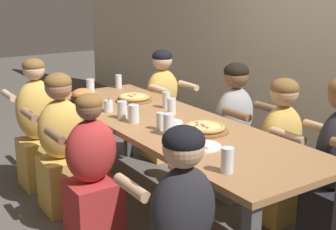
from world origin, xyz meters
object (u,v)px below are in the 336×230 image
cocktail_glass_blue (108,107)px  diner_far_center (234,136)px  pizza_board_second (205,128)px  drinking_glass_b (161,122)px  diner_far_left (163,109)px  pizza_board_main (134,98)px  drinking_glass_a (134,114)px  diner_near_midleft (62,148)px  diner_far_midright (280,156)px  drinking_glass_i (227,162)px  diner_near_center (92,176)px  drinking_glass_f (166,101)px  drinking_glass_g (90,87)px  diner_near_left (38,129)px  drinking_glass_d (169,126)px  drinking_glass_h (172,107)px  empty_plate_b (170,123)px  empty_plate_a (202,146)px  drinking_glass_e (119,82)px  skillet_bowl (83,96)px  drinking_glass_c (122,111)px

cocktail_glass_blue → diner_far_center: (0.52, 0.89, -0.27)m
pizza_board_second → diner_far_center: bearing=120.1°
drinking_glass_b → diner_far_left: (-1.21, 0.80, -0.29)m
pizza_board_main → drinking_glass_a: size_ratio=2.37×
diner_near_midleft → diner_far_midright: diner_near_midleft is taller
drinking_glass_i → diner_near_center: (-0.97, -0.37, -0.34)m
pizza_board_main → diner_far_midright: diner_far_midright is taller
drinking_glass_f → drinking_glass_g: 0.93m
diner_near_center → diner_near_left: (-1.10, 0.00, 0.05)m
drinking_glass_a → drinking_glass_g: size_ratio=1.06×
diner_far_center → drinking_glass_d: bearing=16.9°
drinking_glass_i → diner_far_midright: size_ratio=0.13×
diner_near_center → diner_far_left: diner_far_left is taller
drinking_glass_h → diner_far_left: 1.08m
drinking_glass_d → empty_plate_b: bearing=144.0°
drinking_glass_d → diner_near_left: (-1.35, -0.47, -0.30)m
drinking_glass_f → drinking_glass_a: bearing=-63.2°
pizza_board_second → empty_plate_a: (0.24, -0.21, -0.02)m
pizza_board_second → drinking_glass_a: (-0.48, -0.30, 0.04)m
drinking_glass_f → diner_near_midleft: size_ratio=0.12×
empty_plate_a → drinking_glass_b: size_ratio=1.89×
drinking_glass_a → drinking_glass_g: drinking_glass_a is taller
diner_far_center → diner_far_midright: 0.52m
empty_plate_a → empty_plate_b: bearing=167.2°
drinking_glass_b → diner_near_midleft: 0.87m
drinking_glass_e → drinking_glass_i: 2.31m
skillet_bowl → drinking_glass_h: bearing=27.5°
diner_near_center → drinking_glass_i: bearing=-69.4°
drinking_glass_f → diner_far_left: diner_far_left is taller
drinking_glass_d → diner_near_center: bearing=-117.8°
cocktail_glass_blue → diner_near_center: size_ratio=0.11×
empty_plate_b → drinking_glass_a: (-0.17, -0.21, 0.06)m
drinking_glass_e → diner_far_midright: size_ratio=0.12×
pizza_board_second → diner_near_left: diner_near_left is taller
drinking_glass_f → diner_near_center: bearing=-66.8°
pizza_board_main → drinking_glass_f: bearing=16.2°
diner_far_midright → drinking_glass_d: bearing=-18.0°
drinking_glass_h → diner_far_left: (-0.91, 0.51, -0.29)m
pizza_board_main → cocktail_glass_blue: bearing=-60.8°
drinking_glass_g → diner_far_center: diner_far_center is taller
drinking_glass_a → drinking_glass_b: size_ratio=1.07×
drinking_glass_e → diner_near_center: size_ratio=0.12×
drinking_glass_e → drinking_glass_i: bearing=-13.2°
skillet_bowl → diner_far_midright: 1.76m
drinking_glass_f → drinking_glass_g: bearing=-163.0°
drinking_glass_c → diner_near_midleft: diner_near_midleft is taller
drinking_glass_i → diner_far_left: 2.28m
drinking_glass_a → diner_far_center: 0.93m
empty_plate_a → drinking_glass_f: size_ratio=1.75×
empty_plate_b → diner_far_center: bearing=92.3°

